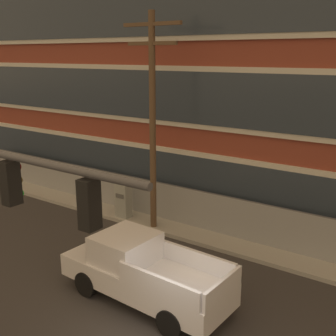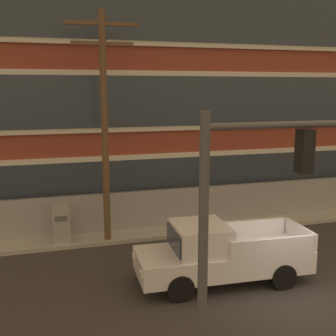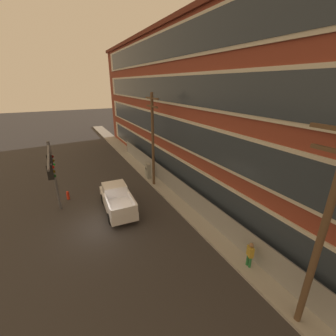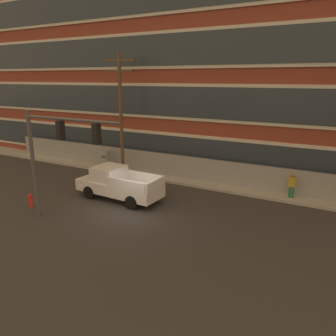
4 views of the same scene
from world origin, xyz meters
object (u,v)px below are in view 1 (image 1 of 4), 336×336
(traffic_signal_mast, at_px, (1,213))
(utility_pole_near_corner, at_px, (152,115))
(electrical_cabinet, at_px, (123,202))
(pickup_truck_white, at_px, (142,272))

(traffic_signal_mast, relative_size, utility_pole_near_corner, 0.65)
(traffic_signal_mast, bearing_deg, electrical_cabinet, 115.78)
(pickup_truck_white, bearing_deg, utility_pole_near_corner, 122.98)
(pickup_truck_white, xyz_separation_m, utility_pole_near_corner, (-2.88, 4.44, 4.00))
(pickup_truck_white, relative_size, electrical_cabinet, 3.25)
(traffic_signal_mast, bearing_deg, pickup_truck_white, 83.80)
(electrical_cabinet, bearing_deg, pickup_truck_white, -44.42)
(traffic_signal_mast, relative_size, electrical_cabinet, 3.38)
(traffic_signal_mast, distance_m, electrical_cabinet, 10.15)
(traffic_signal_mast, distance_m, pickup_truck_white, 5.18)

